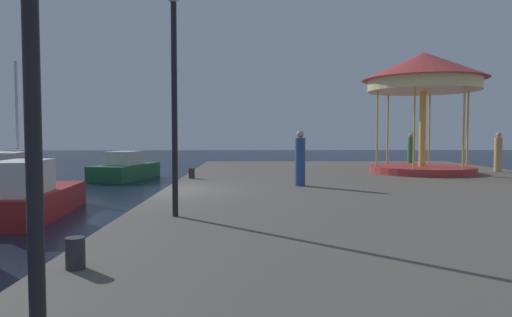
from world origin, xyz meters
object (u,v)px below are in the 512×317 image
at_px(person_mid_promenade, 300,160).
at_px(person_by_the_water, 411,150).
at_px(sailboat_navy, 12,176).
at_px(motorboat_green, 125,169).
at_px(person_far_corner, 498,153).
at_px(bollard_south, 192,173).
at_px(motorboat_red, 33,196).
at_px(lamp_post_mid_promenade, 174,61).
at_px(carousel, 423,83).
at_px(bollard_north, 75,253).

distance_m(person_mid_promenade, person_by_the_water, 12.33).
xyz_separation_m(sailboat_navy, motorboat_green, (3.48, 5.36, -0.08)).
bearing_deg(motorboat_green, person_mid_promenade, -50.11).
bearing_deg(motorboat_green, person_far_corner, -14.37).
bearing_deg(person_far_corner, person_by_the_water, 119.31).
bearing_deg(person_mid_promenade, bollard_south, 146.65).
bearing_deg(motorboat_green, person_by_the_water, -1.14).
height_order(sailboat_navy, person_far_corner, sailboat_navy).
bearing_deg(person_by_the_water, motorboat_green, 178.86).
height_order(motorboat_green, person_by_the_water, person_by_the_water).
xyz_separation_m(bollard_south, person_mid_promenade, (3.92, -2.58, 0.66)).
xyz_separation_m(person_far_corner, person_mid_promenade, (-9.73, -5.58, 0.01)).
distance_m(motorboat_red, person_mid_promenade, 8.37).
bearing_deg(sailboat_navy, lamp_post_mid_promenade, -49.96).
xyz_separation_m(lamp_post_mid_promenade, person_mid_promenade, (3.23, 5.61, -2.33)).
bearing_deg(carousel, person_far_corner, 8.99).
relative_size(motorboat_red, bollard_north, 13.36).
xyz_separation_m(motorboat_red, sailboat_navy, (-3.87, 6.25, 0.03)).
distance_m(lamp_post_mid_promenade, person_by_the_water, 18.92).
height_order(lamp_post_mid_promenade, bollard_north, lamp_post_mid_promenade).
xyz_separation_m(person_mid_promenade, person_by_the_water, (7.27, 9.96, -0.01)).
height_order(bollard_north, person_mid_promenade, person_mid_promenade).
bearing_deg(bollard_north, motorboat_green, 103.52).
height_order(lamp_post_mid_promenade, person_by_the_water, lamp_post_mid_promenade).
bearing_deg(bollard_south, person_by_the_water, 33.38).
bearing_deg(lamp_post_mid_promenade, bollard_south, 94.87).
height_order(carousel, person_far_corner, carousel).
bearing_deg(bollard_north, carousel, 55.34).
relative_size(motorboat_red, person_mid_promenade, 2.92).
relative_size(motorboat_red, motorboat_green, 1.06).
bearing_deg(carousel, bollard_south, -166.34).
bearing_deg(bollard_south, motorboat_red, -137.50).
bearing_deg(carousel, lamp_post_mid_promenade, -131.00).
distance_m(carousel, person_far_corner, 4.90).
relative_size(motorboat_green, person_by_the_water, 2.79).
distance_m(sailboat_navy, person_by_the_water, 20.01).
bearing_deg(carousel, person_by_the_water, 75.52).
bearing_deg(sailboat_navy, motorboat_red, -58.26).
relative_size(person_mid_promenade, person_by_the_water, 1.01).
relative_size(motorboat_red, lamp_post_mid_promenade, 1.13).
bearing_deg(lamp_post_mid_promenade, person_by_the_water, 56.01).
bearing_deg(sailboat_navy, person_by_the_water, 14.62).
bearing_deg(sailboat_navy, bollard_north, -60.06).
relative_size(person_far_corner, person_mid_promenade, 0.99).
height_order(carousel, lamp_post_mid_promenade, carousel).
distance_m(motorboat_red, person_far_corner, 19.24).
relative_size(sailboat_navy, bollard_north, 14.53).
distance_m(motorboat_green, person_mid_promenade, 13.43).
height_order(sailboat_navy, person_mid_promenade, sailboat_navy).
distance_m(motorboat_red, bollard_north, 9.05).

